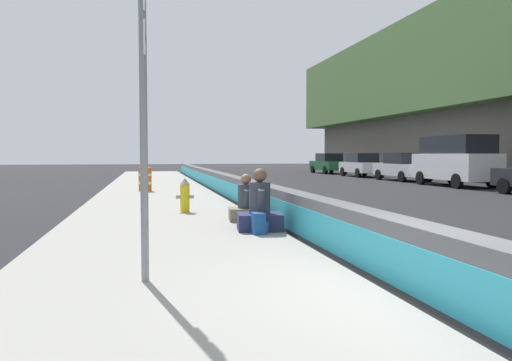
{
  "coord_description": "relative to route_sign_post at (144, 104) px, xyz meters",
  "views": [
    {
      "loc": [
        -4.77,
        2.98,
        1.63
      ],
      "look_at": [
        8.79,
        0.05,
        0.9
      ],
      "focal_mm": 35.23,
      "sensor_mm": 36.0,
      "label": 1
    }
  ],
  "objects": [
    {
      "name": "construction_barrel",
      "position": [
        14.76,
        0.07,
        -1.59
      ],
      "size": [
        0.54,
        0.54,
        0.95
      ],
      "color": "orange",
      "rests_on": "sidewalk_strip"
    },
    {
      "name": "jersey_barrier",
      "position": [
        -1.19,
        -3.01,
        -1.79
      ],
      "size": [
        76.0,
        0.45,
        0.85
      ],
      "color": "#545456",
      "rests_on": "ground_plane"
    },
    {
      "name": "route_sign_post",
      "position": [
        0.0,
        0.0,
        0.0
      ],
      "size": [
        0.44,
        0.09,
        3.6
      ],
      "color": "gray",
      "rests_on": "sidewalk_strip"
    },
    {
      "name": "seated_person_foreground",
      "position": [
        3.6,
        -2.18,
        -1.69
      ],
      "size": [
        0.84,
        0.95,
        1.21
      ],
      "color": "#23284C",
      "rests_on": "sidewalk_strip"
    },
    {
      "name": "parked_car_far",
      "position": [
        28.05,
        -15.26,
        -1.35
      ],
      "size": [
        4.52,
        1.99,
        1.71
      ],
      "color": "silver",
      "rests_on": "ground_plane"
    },
    {
      "name": "backpack",
      "position": [
        3.11,
        -2.05,
        -1.88
      ],
      "size": [
        0.32,
        0.28,
        0.4
      ],
      "color": "navy",
      "rests_on": "sidewalk_strip"
    },
    {
      "name": "sidewalk_strip",
      "position": [
        -1.19,
        -0.37,
        -2.14
      ],
      "size": [
        80.0,
        4.4,
        0.14
      ],
      "primitive_type": "cube",
      "color": "gray",
      "rests_on": "ground_plane"
    },
    {
      "name": "parked_car_fourth",
      "position": [
        16.75,
        -15.29,
        -0.86
      ],
      "size": [
        5.11,
        2.13,
        2.56
      ],
      "color": "silver",
      "rests_on": "ground_plane"
    },
    {
      "name": "parked_car_farther",
      "position": [
        34.41,
        -15.09,
        -1.35
      ],
      "size": [
        4.56,
        2.06,
        1.71
      ],
      "color": "#145128",
      "rests_on": "ground_plane"
    },
    {
      "name": "ground_plane",
      "position": [
        -1.19,
        -3.02,
        -2.21
      ],
      "size": [
        160.0,
        160.0,
        0.0
      ],
      "primitive_type": "plane",
      "color": "#232326",
      "rests_on": "ground"
    },
    {
      "name": "seated_person_middle",
      "position": [
        5.06,
        -2.19,
        -1.74
      ],
      "size": [
        0.71,
        0.81,
        1.05
      ],
      "color": "#706651",
      "rests_on": "sidewalk_strip"
    },
    {
      "name": "parked_car_midline",
      "position": [
        22.17,
        -15.35,
        -1.35
      ],
      "size": [
        4.54,
        2.03,
        1.71
      ],
      "color": "silver",
      "rests_on": "ground_plane"
    },
    {
      "name": "fire_hydrant",
      "position": [
        7.0,
        -0.97,
        -1.62
      ],
      "size": [
        0.26,
        0.46,
        0.88
      ],
      "color": "gold",
      "rests_on": "sidewalk_strip"
    }
  ]
}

